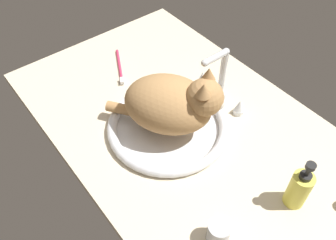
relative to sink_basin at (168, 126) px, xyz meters
The scene contains 7 objects.
countertop 6.43cm from the sink_basin, 67.30° to the left, with size 114.52×70.21×3.00cm, color beige.
sink_basin is the anchor object (origin of this frame).
faucet 21.45cm from the sink_basin, 90.00° to the left, with size 20.25×11.40×19.88cm.
cat 10.23cm from the sink_basin, 35.60° to the left, with size 32.07×29.65×20.55cm.
metal_jar 36.20cm from the sink_basin, 19.46° to the right, with size 5.54×5.54×6.57cm.
soap_pump_bottle 40.43cm from the sink_basin, 14.53° to the left, with size 5.27×5.27×16.14cm.
toothbrush 32.92cm from the sink_basin, behind, with size 17.46×9.73×1.70cm.
Camera 1 is at (52.26, -48.37, 84.41)cm, focal length 37.87 mm.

